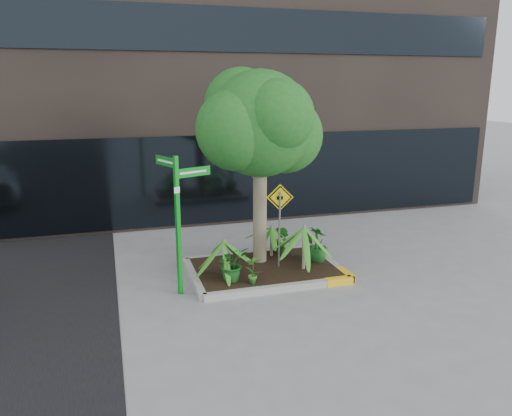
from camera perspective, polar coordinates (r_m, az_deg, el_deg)
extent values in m
plane|color=gray|center=(10.97, 0.44, -8.09)|extent=(80.00, 80.00, 0.00)
cube|color=#9E9E99|center=(12.25, -0.61, -5.32)|extent=(3.20, 0.15, 0.15)
cube|color=#9E9E99|center=(10.30, 2.85, -9.18)|extent=(3.20, 0.15, 0.15)
cube|color=#9E9E99|center=(10.92, -7.14, -7.90)|extent=(0.15, 2.20, 0.15)
cube|color=#9E9E99|center=(11.82, 8.42, -6.21)|extent=(0.15, 2.20, 0.15)
cube|color=yellow|center=(10.78, 9.45, -8.28)|extent=(0.60, 0.17, 0.15)
cube|color=black|center=(11.25, 0.97, -6.87)|extent=(3.05, 2.05, 0.06)
cylinder|color=gray|center=(11.25, 0.45, 0.23)|extent=(0.31, 0.31, 2.90)
cylinder|color=gray|center=(11.07, 0.94, 5.62)|extent=(0.55, 0.15, 0.94)
sphere|color=#19591F|center=(10.96, 0.47, 9.61)|extent=(2.32, 2.32, 2.32)
sphere|color=#19591F|center=(11.47, 3.30, 8.32)|extent=(1.74, 1.74, 1.74)
sphere|color=#19591F|center=(10.62, -2.25, 8.93)|extent=(1.74, 1.74, 1.74)
sphere|color=#19591F|center=(10.45, 2.46, 10.45)|extent=(1.55, 1.55, 1.55)
sphere|color=#19591F|center=(11.32, -1.70, 11.70)|extent=(1.64, 1.64, 1.64)
cylinder|color=gray|center=(11.02, 5.49, -4.43)|extent=(0.07, 0.07, 1.01)
cylinder|color=gray|center=(10.66, -3.64, -5.62)|extent=(0.07, 0.07, 0.80)
cylinder|color=gray|center=(11.84, 1.78, -3.75)|extent=(0.07, 0.07, 0.74)
imported|color=#165018|center=(10.39, -2.77, -6.36)|extent=(0.82, 0.82, 0.73)
imported|color=#1B5B1F|center=(11.54, 7.07, -4.11)|extent=(0.61, 0.61, 0.82)
imported|color=#327423|center=(10.23, -0.34, -7.05)|extent=(0.34, 0.34, 0.60)
imported|color=#1F5E1B|center=(12.05, 2.96, -3.59)|extent=(0.50, 0.50, 0.68)
cube|color=#0B831A|center=(9.88, -8.89, -2.18)|extent=(0.10, 0.10, 2.81)
cube|color=#0B831A|center=(9.83, -7.20, 4.10)|extent=(0.73, 0.32, 0.18)
cube|color=#0B831A|center=(9.94, -10.27, 5.26)|extent=(0.32, 0.73, 0.18)
cube|color=white|center=(9.82, -7.18, 4.09)|extent=(0.56, 0.23, 0.04)
cube|color=white|center=(9.93, -10.36, 5.26)|extent=(0.23, 0.56, 0.04)
cube|color=white|center=(9.65, -9.02, 2.04)|extent=(0.11, 0.05, 0.12)
cylinder|color=slate|center=(10.93, 2.69, -2.51)|extent=(0.07, 0.17, 1.74)
cube|color=yellow|center=(10.73, 2.76, 1.23)|extent=(0.58, 0.13, 0.58)
cube|color=black|center=(10.72, 2.78, 1.22)|extent=(0.51, 0.11, 0.52)
cube|color=yellow|center=(10.72, 2.79, 1.21)|extent=(0.43, 0.09, 0.44)
cube|color=black|center=(10.71, 2.75, 1.16)|extent=(0.14, 0.03, 0.08)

